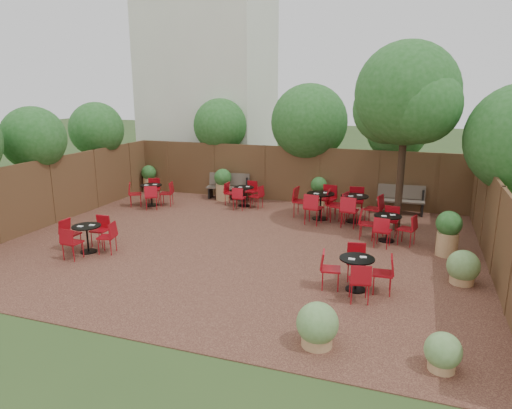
% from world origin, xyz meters
% --- Properties ---
extents(ground, '(80.00, 80.00, 0.00)m').
position_xyz_m(ground, '(0.00, 0.00, 0.00)').
color(ground, '#354F23').
rests_on(ground, ground).
extents(courtyard_paving, '(12.00, 10.00, 0.02)m').
position_xyz_m(courtyard_paving, '(0.00, 0.00, 0.01)').
color(courtyard_paving, '#3E1F19').
rests_on(courtyard_paving, ground).
extents(fence_back, '(12.00, 0.08, 2.00)m').
position_xyz_m(fence_back, '(0.00, 5.00, 1.00)').
color(fence_back, '#55381F').
rests_on(fence_back, ground).
extents(fence_left, '(0.08, 10.00, 2.00)m').
position_xyz_m(fence_left, '(-6.00, 0.00, 1.00)').
color(fence_left, '#55381F').
rests_on(fence_left, ground).
extents(fence_right, '(0.08, 10.00, 2.00)m').
position_xyz_m(fence_right, '(6.00, 0.00, 1.00)').
color(fence_right, '#55381F').
rests_on(fence_right, ground).
extents(neighbour_building, '(5.00, 4.00, 8.00)m').
position_xyz_m(neighbour_building, '(-4.50, 8.00, 4.00)').
color(neighbour_building, silver).
rests_on(neighbour_building, ground).
extents(overhang_foliage, '(15.87, 10.68, 2.72)m').
position_xyz_m(overhang_foliage, '(-0.47, 2.77, 2.72)').
color(overhang_foliage, '#215A1D').
rests_on(overhang_foliage, ground).
extents(courtyard_tree, '(2.90, 2.82, 5.24)m').
position_xyz_m(courtyard_tree, '(3.81, 2.67, 3.71)').
color(courtyard_tree, black).
rests_on(courtyard_tree, courtyard_paving).
extents(park_bench_left, '(1.57, 0.69, 0.94)m').
position_xyz_m(park_bench_left, '(-2.25, 4.63, 0.50)').
color(park_bench_left, brown).
rests_on(park_bench_left, courtyard_paving).
extents(park_bench_right, '(1.51, 0.55, 0.92)m').
position_xyz_m(park_bench_right, '(3.83, 4.63, 0.49)').
color(park_bench_right, brown).
rests_on(park_bench_right, courtyard_paving).
extents(bistro_tables, '(9.52, 7.07, 0.96)m').
position_xyz_m(bistro_tables, '(0.51, 1.79, 0.46)').
color(bistro_tables, black).
rests_on(bistro_tables, courtyard_paving).
extents(planters, '(11.33, 4.38, 1.15)m').
position_xyz_m(planters, '(-0.34, 3.57, 0.61)').
color(planters, tan).
rests_on(planters, courtyard_paving).
extents(low_shrubs, '(3.04, 4.06, 0.73)m').
position_xyz_m(low_shrubs, '(4.26, -2.84, 0.35)').
color(low_shrubs, tan).
rests_on(low_shrubs, courtyard_paving).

